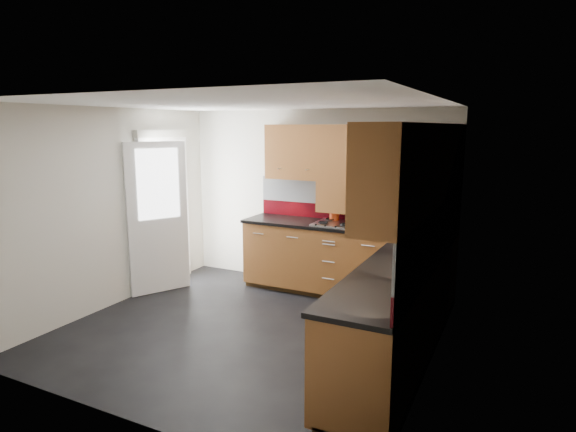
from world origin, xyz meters
The scene contains 14 objects.
room centered at (0.00, 0.00, 1.50)m, with size 4.00×3.80×2.64m.
base_cabinets centered at (1.07, 0.72, 0.44)m, with size 2.70×3.20×0.95m.
countertop centered at (1.05, 0.70, 0.92)m, with size 2.72×3.22×0.04m.
backsplash centered at (1.28, 0.93, 1.21)m, with size 2.70×3.20×0.54m.
upper_cabinets centered at (1.23, 0.78, 1.84)m, with size 2.50×3.20×0.72m.
extractor_hood centered at (0.45, 1.64, 1.28)m, with size 0.60×0.33×0.40m, color brown.
glass_cabinet centered at (1.71, 1.07, 1.87)m, with size 0.32×0.80×0.66m.
back_door centered at (-1.78, 0.75, 1.03)m, with size 0.42×1.19×2.04m.
gas_hob centered at (0.45, 1.47, 0.95)m, with size 0.57×0.50×0.04m.
utensil_pot centered at (0.35, 1.65, 1.04)m, with size 0.13×0.13×0.46m.
toaster centered at (1.75, 1.57, 1.03)m, with size 0.27×0.19×0.18m.
food_processor centered at (1.63, 1.08, 1.08)m, with size 0.18×0.18×0.30m.
paper_towel centered at (1.63, 0.67, 1.06)m, with size 0.11×0.11×0.23m, color white.
orange_cloth centered at (1.64, 1.08, 0.95)m, with size 0.13×0.11×0.01m, color #F8581B.
Camera 1 is at (2.56, -4.20, 2.17)m, focal length 30.00 mm.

